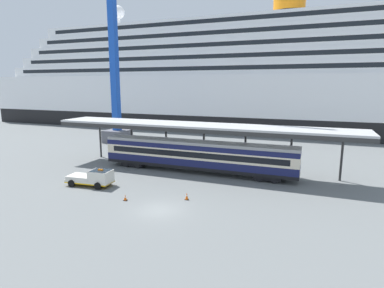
{
  "coord_description": "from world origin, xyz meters",
  "views": [
    {
      "loc": [
        12.63,
        -24.06,
        11.25
      ],
      "look_at": [
        -0.38,
        9.14,
        4.5
      ],
      "focal_mm": 29.48,
      "sensor_mm": 36.0,
      "label": 1
    }
  ],
  "objects_px": {
    "traffic_cone_near": "(125,197)",
    "quay_bollard": "(100,171)",
    "train_carriage": "(197,155)",
    "dockside_crane": "(115,40)",
    "service_truck": "(94,177)",
    "traffic_cone_mid": "(187,196)",
    "cruise_ship": "(283,81)"
  },
  "relations": [
    {
      "from": "quay_bollard",
      "to": "train_carriage",
      "type": "bearing_deg",
      "value": 27.89
    },
    {
      "from": "traffic_cone_near",
      "to": "traffic_cone_mid",
      "type": "xyz_separation_m",
      "value": [
        5.56,
        2.4,
        0.07
      ]
    },
    {
      "from": "train_carriage",
      "to": "traffic_cone_near",
      "type": "relative_size",
      "value": 40.8
    },
    {
      "from": "traffic_cone_near",
      "to": "cruise_ship",
      "type": "bearing_deg",
      "value": 80.55
    },
    {
      "from": "train_carriage",
      "to": "traffic_cone_mid",
      "type": "height_order",
      "value": "train_carriage"
    },
    {
      "from": "service_truck",
      "to": "quay_bollard",
      "type": "xyz_separation_m",
      "value": [
        -2.03,
        3.73,
        -0.47
      ]
    },
    {
      "from": "train_carriage",
      "to": "dockside_crane",
      "type": "relative_size",
      "value": 0.41
    },
    {
      "from": "train_carriage",
      "to": "dockside_crane",
      "type": "bearing_deg",
      "value": 145.93
    },
    {
      "from": "cruise_ship",
      "to": "traffic_cone_near",
      "type": "relative_size",
      "value": 263.66
    },
    {
      "from": "quay_bollard",
      "to": "dockside_crane",
      "type": "bearing_deg",
      "value": 118.39
    },
    {
      "from": "traffic_cone_mid",
      "to": "quay_bollard",
      "type": "distance_m",
      "value": 13.98
    },
    {
      "from": "dockside_crane",
      "to": "service_truck",
      "type": "bearing_deg",
      "value": -61.58
    },
    {
      "from": "train_carriage",
      "to": "service_truck",
      "type": "relative_size",
      "value": 4.73
    },
    {
      "from": "cruise_ship",
      "to": "service_truck",
      "type": "height_order",
      "value": "cruise_ship"
    },
    {
      "from": "traffic_cone_mid",
      "to": "dockside_crane",
      "type": "relative_size",
      "value": 0.01
    },
    {
      "from": "cruise_ship",
      "to": "train_carriage",
      "type": "height_order",
      "value": "cruise_ship"
    },
    {
      "from": "cruise_ship",
      "to": "dockside_crane",
      "type": "relative_size",
      "value": 2.66
    },
    {
      "from": "traffic_cone_near",
      "to": "dockside_crane",
      "type": "height_order",
      "value": "dockside_crane"
    },
    {
      "from": "cruise_ship",
      "to": "dockside_crane",
      "type": "bearing_deg",
      "value": -135.14
    },
    {
      "from": "train_carriage",
      "to": "dockside_crane",
      "type": "height_order",
      "value": "dockside_crane"
    },
    {
      "from": "service_truck",
      "to": "traffic_cone_near",
      "type": "relative_size",
      "value": 8.62
    },
    {
      "from": "train_carriage",
      "to": "service_truck",
      "type": "height_order",
      "value": "train_carriage"
    },
    {
      "from": "traffic_cone_near",
      "to": "dockside_crane",
      "type": "distance_m",
      "value": 38.07
    },
    {
      "from": "traffic_cone_near",
      "to": "quay_bollard",
      "type": "distance_m",
      "value": 10.09
    },
    {
      "from": "train_carriage",
      "to": "quay_bollard",
      "type": "bearing_deg",
      "value": -152.11
    },
    {
      "from": "cruise_ship",
      "to": "traffic_cone_mid",
      "type": "bearing_deg",
      "value": -93.9
    },
    {
      "from": "traffic_cone_near",
      "to": "traffic_cone_mid",
      "type": "relative_size",
      "value": 0.82
    },
    {
      "from": "traffic_cone_mid",
      "to": "quay_bollard",
      "type": "relative_size",
      "value": 0.79
    },
    {
      "from": "traffic_cone_near",
      "to": "quay_bollard",
      "type": "height_order",
      "value": "quay_bollard"
    },
    {
      "from": "train_carriage",
      "to": "traffic_cone_mid",
      "type": "distance_m",
      "value": 10.19
    },
    {
      "from": "cruise_ship",
      "to": "service_truck",
      "type": "relative_size",
      "value": 30.6
    },
    {
      "from": "cruise_ship",
      "to": "traffic_cone_mid",
      "type": "relative_size",
      "value": 217.49
    }
  ]
}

